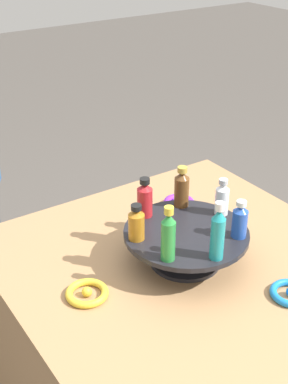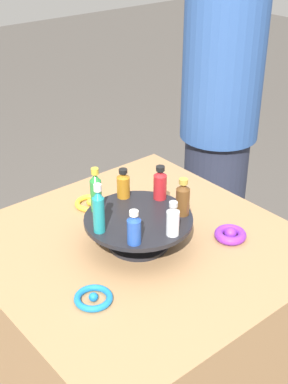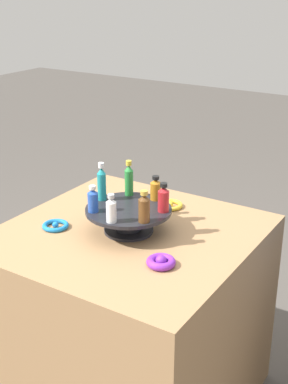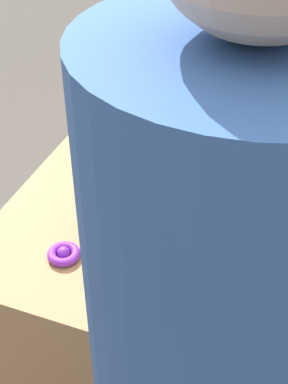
% 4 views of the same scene
% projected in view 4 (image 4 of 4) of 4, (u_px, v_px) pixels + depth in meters
% --- Properties ---
extents(ground_plane, '(12.00, 12.00, 0.00)m').
position_uv_depth(ground_plane, '(142.00, 367.00, 2.02)').
color(ground_plane, '#4C4742').
extents(party_table, '(0.83, 0.83, 0.73)m').
position_uv_depth(party_table, '(142.00, 303.00, 1.79)').
color(party_table, '#9E754C').
rests_on(party_table, ground_plane).
extents(display_stand, '(0.30, 0.30, 0.09)m').
position_uv_depth(display_stand, '(142.00, 205.00, 1.53)').
color(display_stand, black).
rests_on(display_stand, party_table).
extents(bottle_red, '(0.04, 0.04, 0.10)m').
position_uv_depth(bottle_red, '(141.00, 212.00, 1.39)').
color(bottle_red, '#B21E23').
rests_on(bottle_red, display_stand).
extents(bottle_amber, '(0.04, 0.04, 0.09)m').
position_uv_depth(bottle_amber, '(177.00, 203.00, 1.43)').
color(bottle_amber, '#AD6B19').
rests_on(bottle_amber, display_stand).
extents(bottle_green, '(0.03, 0.03, 0.13)m').
position_uv_depth(bottle_green, '(184.00, 175.00, 1.50)').
color(bottle_green, '#288438').
rests_on(bottle_green, display_stand).
extents(bottle_teal, '(0.03, 0.03, 0.14)m').
position_uv_depth(bottle_teal, '(160.00, 157.00, 1.56)').
color(bottle_teal, teal).
rests_on(bottle_teal, display_stand).
extents(bottle_blue, '(0.04, 0.04, 0.09)m').
position_uv_depth(bottle_blue, '(124.00, 163.00, 1.57)').
color(bottle_blue, '#234CAD').
rests_on(bottle_blue, display_stand).
extents(bottle_clear, '(0.03, 0.03, 0.10)m').
position_uv_depth(bottle_clear, '(100.00, 179.00, 1.51)').
color(bottle_clear, silver).
rests_on(bottle_clear, display_stand).
extents(bottle_brown, '(0.04, 0.04, 0.11)m').
position_uv_depth(bottle_brown, '(106.00, 200.00, 1.42)').
color(bottle_brown, brown).
rests_on(bottle_brown, display_stand).
extents(ribbon_bow_gold, '(0.10, 0.10, 0.02)m').
position_uv_depth(ribbon_bow_gold, '(227.00, 243.00, 1.48)').
color(ribbon_bow_gold, gold).
rests_on(ribbon_bow_gold, party_table).
extents(ribbon_bow_blue, '(0.09, 0.09, 0.02)m').
position_uv_depth(ribbon_bow_blue, '(134.00, 167.00, 1.76)').
color(ribbon_bow_blue, blue).
rests_on(ribbon_bow_blue, party_table).
extents(ribbon_bow_purple, '(0.09, 0.09, 0.03)m').
position_uv_depth(ribbon_bow_purple, '(64.00, 254.00, 1.44)').
color(ribbon_bow_purple, purple).
rests_on(ribbon_bow_purple, party_table).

